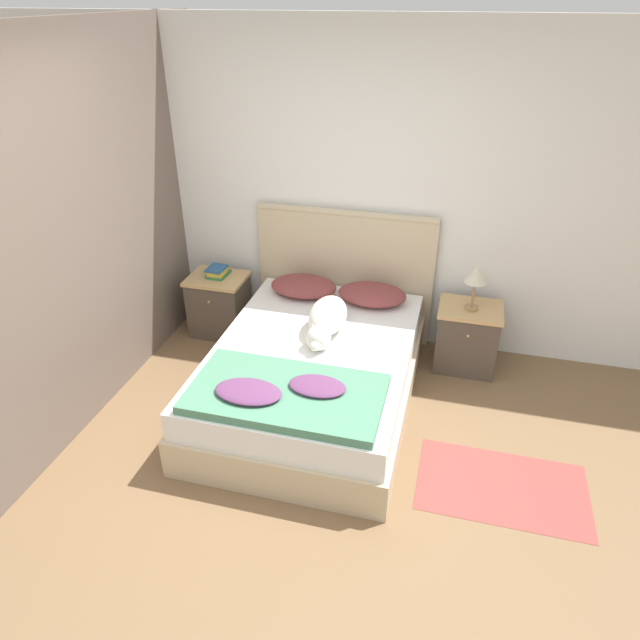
# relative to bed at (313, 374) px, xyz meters

# --- Properties ---
(ground_plane) EXTENTS (16.00, 16.00, 0.00)m
(ground_plane) POSITION_rel_bed_xyz_m (0.02, -1.04, -0.24)
(ground_plane) COLOR brown
(wall_back) EXTENTS (9.00, 0.06, 2.55)m
(wall_back) POSITION_rel_bed_xyz_m (0.02, 1.09, 1.04)
(wall_back) COLOR white
(wall_back) RESTS_ON ground_plane
(wall_side_left) EXTENTS (0.06, 3.10, 2.55)m
(wall_side_left) POSITION_rel_bed_xyz_m (-1.51, 0.01, 1.04)
(wall_side_left) COLOR #706056
(wall_side_left) RESTS_ON ground_plane
(bed) EXTENTS (1.42, 1.99, 0.49)m
(bed) POSITION_rel_bed_xyz_m (0.00, 0.00, 0.00)
(bed) COLOR #C6B28E
(bed) RESTS_ON ground_plane
(headboard) EXTENTS (1.50, 0.06, 1.15)m
(headboard) POSITION_rel_bed_xyz_m (-0.00, 1.02, 0.36)
(headboard) COLOR #C6B28E
(headboard) RESTS_ON ground_plane
(nightstand_left) EXTENTS (0.49, 0.41, 0.54)m
(nightstand_left) POSITION_rel_bed_xyz_m (-1.07, 0.76, 0.03)
(nightstand_left) COLOR #4C4238
(nightstand_left) RESTS_ON ground_plane
(nightstand_right) EXTENTS (0.49, 0.41, 0.54)m
(nightstand_right) POSITION_rel_bed_xyz_m (1.07, 0.76, 0.03)
(nightstand_right) COLOR #4C4238
(nightstand_right) RESTS_ON ground_plane
(pillow_left) EXTENTS (0.55, 0.38, 0.14)m
(pillow_left) POSITION_rel_bed_xyz_m (-0.29, 0.75, 0.32)
(pillow_left) COLOR brown
(pillow_left) RESTS_ON bed
(pillow_right) EXTENTS (0.55, 0.38, 0.14)m
(pillow_right) POSITION_rel_bed_xyz_m (0.29, 0.75, 0.32)
(pillow_right) COLOR brown
(pillow_right) RESTS_ON bed
(quilt) EXTENTS (1.20, 0.66, 0.11)m
(quilt) POSITION_rel_bed_xyz_m (-0.01, -0.62, 0.29)
(quilt) COLOR #4C8466
(quilt) RESTS_ON bed
(dog) EXTENTS (0.27, 0.69, 0.24)m
(dog) POSITION_rel_bed_xyz_m (0.05, 0.20, 0.36)
(dog) COLOR silver
(dog) RESTS_ON bed
(book_stack) EXTENTS (0.17, 0.21, 0.08)m
(book_stack) POSITION_rel_bed_xyz_m (-1.06, 0.79, 0.34)
(book_stack) COLOR #337547
(book_stack) RESTS_ON nightstand_left
(table_lamp) EXTENTS (0.17, 0.17, 0.36)m
(table_lamp) POSITION_rel_bed_xyz_m (1.07, 0.74, 0.58)
(table_lamp) COLOR #9E7A4C
(table_lamp) RESTS_ON nightstand_right
(rug) EXTENTS (1.04, 0.63, 0.00)m
(rug) POSITION_rel_bed_xyz_m (1.36, -0.53, -0.24)
(rug) COLOR #93423D
(rug) RESTS_ON ground_plane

